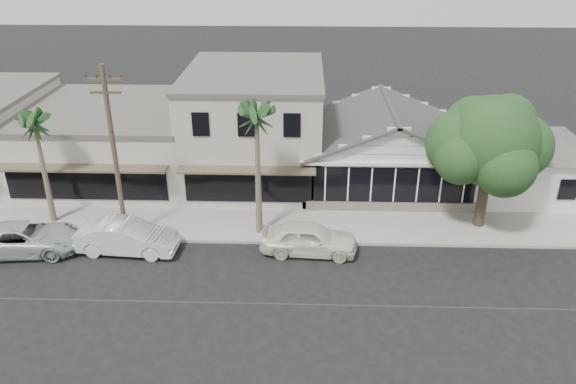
{
  "coord_description": "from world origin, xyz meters",
  "views": [
    {
      "loc": [
        0.07,
        -19.4,
        14.73
      ],
      "look_at": [
        -0.73,
        6.0,
        2.41
      ],
      "focal_mm": 35.0,
      "sensor_mm": 36.0,
      "label": 1
    }
  ],
  "objects_px": {
    "car_1": "(127,237)",
    "utility_pole": "(114,152)",
    "car_0": "(309,238)",
    "car_2": "(25,238)",
    "shade_tree": "(489,143)"
  },
  "relations": [
    {
      "from": "utility_pole",
      "to": "car_1",
      "type": "xyz_separation_m",
      "value": [
        0.48,
        -1.21,
        -3.98
      ]
    },
    {
      "from": "car_0",
      "to": "car_1",
      "type": "height_order",
      "value": "car_1"
    },
    {
      "from": "utility_pole",
      "to": "car_0",
      "type": "distance_m",
      "value": 10.21
    },
    {
      "from": "car_2",
      "to": "shade_tree",
      "type": "relative_size",
      "value": 0.75
    },
    {
      "from": "utility_pole",
      "to": "car_2",
      "type": "distance_m",
      "value": 6.22
    },
    {
      "from": "utility_pole",
      "to": "car_2",
      "type": "height_order",
      "value": "utility_pole"
    },
    {
      "from": "utility_pole",
      "to": "car_0",
      "type": "height_order",
      "value": "utility_pole"
    },
    {
      "from": "car_1",
      "to": "shade_tree",
      "type": "xyz_separation_m",
      "value": [
        17.83,
        3.23,
        3.91
      ]
    },
    {
      "from": "utility_pole",
      "to": "car_2",
      "type": "xyz_separation_m",
      "value": [
        -4.52,
        -1.36,
        -4.04
      ]
    },
    {
      "from": "utility_pole",
      "to": "shade_tree",
      "type": "xyz_separation_m",
      "value": [
        18.31,
        2.02,
        -0.07
      ]
    },
    {
      "from": "car_1",
      "to": "shade_tree",
      "type": "distance_m",
      "value": 18.54
    },
    {
      "from": "utility_pole",
      "to": "shade_tree",
      "type": "relative_size",
      "value": 1.25
    },
    {
      "from": "car_2",
      "to": "utility_pole",
      "type": "bearing_deg",
      "value": -78.95
    },
    {
      "from": "car_0",
      "to": "car_1",
      "type": "relative_size",
      "value": 0.96
    },
    {
      "from": "car_1",
      "to": "utility_pole",
      "type": "bearing_deg",
      "value": 25.46
    }
  ]
}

